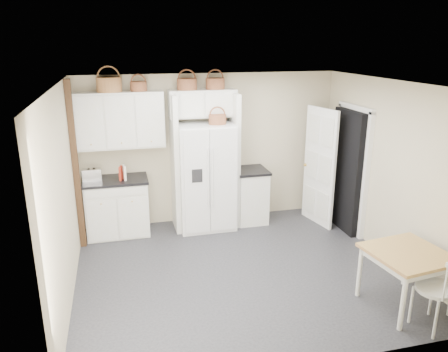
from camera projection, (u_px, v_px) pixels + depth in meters
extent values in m
plane|color=#222229|center=(240.00, 270.00, 6.20)|extent=(4.50, 4.50, 0.00)
plane|color=white|center=(242.00, 84.00, 5.43)|extent=(4.50, 4.50, 0.00)
plane|color=#C2B992|center=(210.00, 149.00, 7.67)|extent=(4.50, 0.00, 4.50)
plane|color=#C2B992|center=(63.00, 197.00, 5.29)|extent=(0.00, 4.00, 4.00)
plane|color=#C2B992|center=(390.00, 172.00, 6.33)|extent=(0.00, 4.00, 4.00)
cube|color=silver|center=(205.00, 176.00, 7.43)|extent=(0.94, 0.75, 1.82)
cube|color=silver|center=(117.00, 208.00, 7.26)|extent=(1.00, 0.63, 0.92)
cube|color=silver|center=(250.00, 196.00, 7.79)|extent=(0.52, 0.63, 0.92)
cube|color=#A87345|center=(405.00, 279.00, 5.28)|extent=(0.97, 0.97, 0.72)
cube|color=silver|center=(437.00, 288.00, 4.84)|extent=(0.56, 0.53, 0.98)
cube|color=black|center=(115.00, 180.00, 7.11)|extent=(1.04, 0.67, 0.04)
cube|color=black|center=(250.00, 170.00, 7.65)|extent=(0.57, 0.67, 0.04)
cube|color=silver|center=(92.00, 175.00, 6.97)|extent=(0.30, 0.18, 0.20)
cube|color=#A12A18|center=(121.00, 173.00, 7.02)|extent=(0.07, 0.15, 0.22)
cube|color=silver|center=(124.00, 173.00, 7.03)|extent=(0.06, 0.16, 0.24)
cylinder|color=#97602B|center=(109.00, 85.00, 6.79)|extent=(0.39, 0.39, 0.23)
cylinder|color=brown|center=(139.00, 86.00, 6.90)|extent=(0.26, 0.26, 0.15)
cylinder|color=brown|center=(187.00, 84.00, 7.08)|extent=(0.33, 0.33, 0.18)
cylinder|color=brown|center=(215.00, 84.00, 7.19)|extent=(0.31, 0.31, 0.18)
cylinder|color=brown|center=(217.00, 119.00, 7.09)|extent=(0.29, 0.29, 0.16)
cube|color=silver|center=(120.00, 120.00, 6.98)|extent=(1.40, 0.34, 0.90)
cube|color=silver|center=(202.00, 103.00, 7.23)|extent=(1.12, 0.34, 0.45)
cube|color=silver|center=(175.00, 164.00, 7.28)|extent=(0.08, 0.60, 2.30)
cube|color=silver|center=(234.00, 160.00, 7.52)|extent=(0.08, 0.60, 2.30)
cube|color=#3C2714|center=(76.00, 167.00, 6.56)|extent=(0.09, 0.09, 2.60)
cube|color=black|center=(348.00, 171.00, 7.32)|extent=(0.18, 0.85, 2.05)
cube|color=white|center=(319.00, 167.00, 7.55)|extent=(0.21, 0.79, 2.05)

